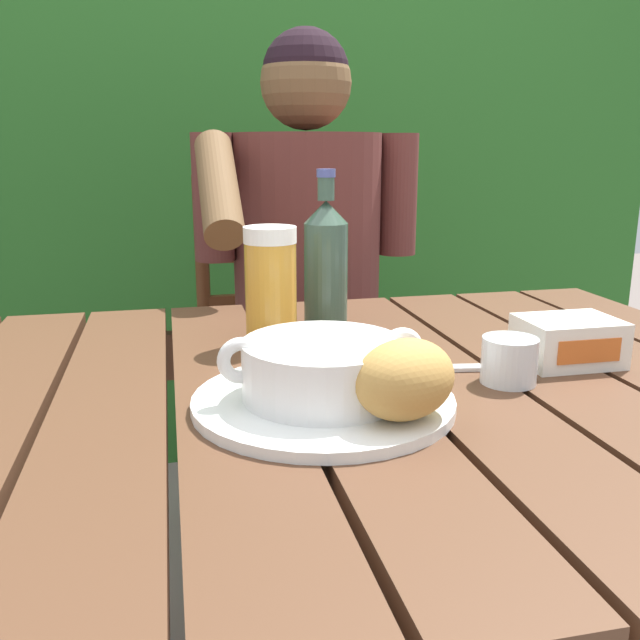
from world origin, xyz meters
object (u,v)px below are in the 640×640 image
object	(u,v)px
beer_glass	(271,286)
water_glass_small	(509,360)
chair_near_diner	(295,370)
person_eating	(309,281)
butter_tub	(568,341)
beer_bottle	(326,263)
bread_roll	(405,379)
serving_plate	(323,401)
table_knife	(436,368)
soup_bowl	(323,367)

from	to	relation	value
beer_glass	water_glass_small	distance (m)	0.34
chair_near_diner	person_eating	xyz separation A→B (m)	(-0.00, -0.20, 0.27)
water_glass_small	butter_tub	world-z (taller)	butter_tub
chair_near_diner	beer_bottle	bearing A→B (deg)	-95.94
bread_roll	butter_tub	xyz separation A→B (m)	(0.28, 0.15, -0.02)
serving_plate	table_knife	distance (m)	0.19
person_eating	butter_tub	size ratio (longest dim) A/B	10.33
butter_tub	table_knife	bearing A→B (deg)	177.66
bread_roll	beer_bottle	size ratio (longest dim) A/B	0.57
chair_near_diner	table_knife	world-z (taller)	chair_near_diner
soup_bowl	bread_roll	distance (m)	0.10
beer_glass	butter_tub	distance (m)	0.40
serving_plate	beer_glass	xyz separation A→B (m)	(-0.02, 0.25, 0.08)
chair_near_diner	soup_bowl	xyz separation A→B (m)	(-0.14, -0.94, 0.32)
chair_near_diner	beer_glass	size ratio (longest dim) A/B	5.74
chair_near_diner	soup_bowl	world-z (taller)	chair_near_diner
soup_bowl	butter_tub	size ratio (longest dim) A/B	1.84
beer_glass	water_glass_small	xyz separation A→B (m)	(0.25, -0.23, -0.06)
chair_near_diner	butter_tub	world-z (taller)	chair_near_diner
chair_near_diner	beer_glass	distance (m)	0.79
beer_bottle	butter_tub	xyz separation A→B (m)	(0.27, -0.24, -0.07)
beer_bottle	beer_glass	bearing A→B (deg)	-146.44
chair_near_diner	beer_bottle	size ratio (longest dim) A/B	3.96
soup_bowl	butter_tub	distance (m)	0.35
person_eating	water_glass_small	xyz separation A→B (m)	(0.09, -0.72, 0.04)
beer_bottle	table_knife	distance (m)	0.26
beer_glass	soup_bowl	bearing A→B (deg)	-86.03
water_glass_small	butter_tub	bearing A→B (deg)	25.47
person_eating	bread_roll	bearing A→B (deg)	-95.11
beer_bottle	water_glass_small	size ratio (longest dim) A/B	3.67
serving_plate	bread_roll	bearing A→B (deg)	-49.40
chair_near_diner	butter_tub	xyz separation A→B (m)	(0.20, -0.86, 0.31)
chair_near_diner	soup_bowl	size ratio (longest dim) A/B	4.24
water_glass_small	soup_bowl	bearing A→B (deg)	-173.53
chair_near_diner	bread_roll	distance (m)	1.07
chair_near_diner	beer_bottle	world-z (taller)	beer_bottle
chair_near_diner	serving_plate	xyz separation A→B (m)	(-0.14, -0.94, 0.28)
chair_near_diner	serving_plate	size ratio (longest dim) A/B	3.37
beer_glass	person_eating	bearing A→B (deg)	72.37
chair_near_diner	water_glass_small	world-z (taller)	chair_near_diner
beer_bottle	butter_tub	bearing A→B (deg)	-41.78
soup_bowl	beer_glass	size ratio (longest dim) A/B	1.35
water_glass_small	butter_tub	size ratio (longest dim) A/B	0.54
butter_tub	beer_glass	bearing A→B (deg)	153.98
person_eating	bread_roll	size ratio (longest dim) A/B	9.12
person_eating	beer_glass	world-z (taller)	person_eating
soup_bowl	serving_plate	bearing A→B (deg)	0.00
serving_plate	water_glass_small	world-z (taller)	water_glass_small
beer_glass	beer_bottle	xyz separation A→B (m)	(0.09, 0.06, 0.02)
beer_glass	butter_tub	size ratio (longest dim) A/B	1.36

